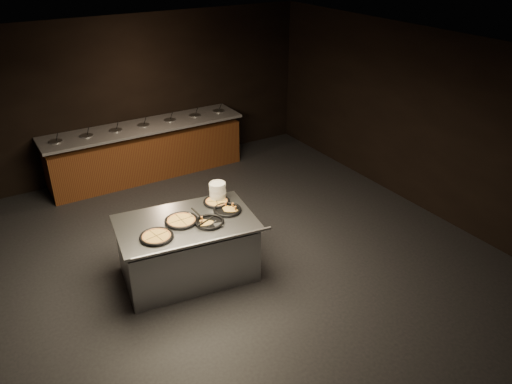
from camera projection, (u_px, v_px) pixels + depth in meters
room at (239, 176)px, 6.23m from camera, size 7.02×8.02×2.92m
salad_bar at (147, 154)px, 9.40m from camera, size 3.70×0.83×1.18m
serving_counter at (188, 250)px, 6.63m from camera, size 1.90×1.37×0.84m
plate_stack at (218, 191)px, 6.92m from camera, size 0.23×0.23×0.24m
pan_veggie_whole at (156, 236)px, 6.08m from camera, size 0.42×0.42×0.04m
pan_cheese_whole at (181, 220)px, 6.42m from camera, size 0.43×0.43×0.04m
pan_cheese_slices_a at (217, 202)px, 6.86m from camera, size 0.37×0.37×0.04m
pan_cheese_slices_b at (210, 222)px, 6.38m from camera, size 0.38×0.38×0.04m
pan_veggie_slices at (227, 210)px, 6.67m from camera, size 0.38×0.38×0.04m
server_left at (194, 214)px, 6.46m from camera, size 0.22×0.27×0.15m
server_right at (209, 222)px, 6.26m from camera, size 0.33×0.13×0.16m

